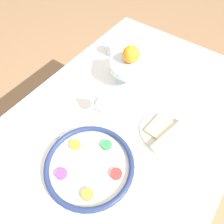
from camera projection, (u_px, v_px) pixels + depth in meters
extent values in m
plane|color=#99704C|center=(111.00, 194.00, 1.45)|extent=(8.00, 8.00, 0.00)
cube|color=silver|center=(110.00, 173.00, 1.15)|extent=(1.50, 0.86, 0.75)
cylinder|color=silver|center=(90.00, 167.00, 0.78)|extent=(0.32, 0.32, 0.01)
torus|color=navy|center=(89.00, 165.00, 0.76)|extent=(0.32, 0.32, 0.02)
cylinder|color=#33934C|center=(106.00, 145.00, 0.81)|extent=(0.04, 0.04, 0.01)
cylinder|color=gold|center=(75.00, 145.00, 0.81)|extent=(0.04, 0.04, 0.01)
cylinder|color=#844299|center=(62.00, 174.00, 0.75)|extent=(0.04, 0.04, 0.01)
cylinder|color=orange|center=(88.00, 194.00, 0.71)|extent=(0.04, 0.04, 0.01)
cylinder|color=red|center=(116.00, 174.00, 0.75)|extent=(0.04, 0.04, 0.01)
cylinder|color=silver|center=(101.00, 113.00, 0.92)|extent=(0.07, 0.07, 0.00)
cylinder|color=silver|center=(101.00, 108.00, 0.89)|extent=(0.01, 0.01, 0.07)
cone|color=silver|center=(100.00, 98.00, 0.84)|extent=(0.06, 0.06, 0.06)
cylinder|color=silver|center=(129.00, 80.00, 1.03)|extent=(0.12, 0.12, 0.01)
cylinder|color=silver|center=(129.00, 74.00, 1.00)|extent=(0.03, 0.03, 0.07)
cylinder|color=silver|center=(130.00, 66.00, 0.96)|extent=(0.17, 0.17, 0.03)
sphere|color=orange|center=(131.00, 54.00, 0.92)|extent=(0.08, 0.08, 0.08)
cylinder|color=beige|center=(163.00, 131.00, 0.87)|extent=(0.18, 0.18, 0.01)
cube|color=#D1B784|center=(163.00, 129.00, 0.86)|extent=(0.12, 0.12, 0.01)
cylinder|color=white|center=(170.00, 135.00, 0.83)|extent=(0.18, 0.08, 0.04)
cylinder|color=silver|center=(113.00, 49.00, 1.12)|extent=(0.06, 0.06, 0.07)
cube|color=silver|center=(46.00, 123.00, 0.89)|extent=(0.07, 0.18, 0.01)
cube|color=silver|center=(51.00, 118.00, 0.90)|extent=(0.08, 0.18, 0.01)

